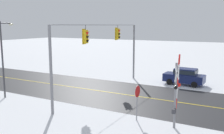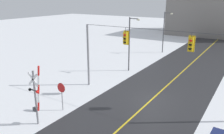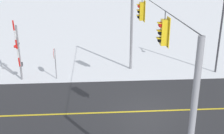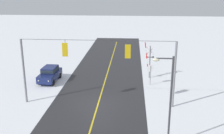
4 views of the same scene
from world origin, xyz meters
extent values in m
plane|color=white|center=(0.00, 0.00, 0.00)|extent=(160.00, 160.00, 0.00)
cube|color=#28282B|center=(0.00, 6.00, 0.00)|extent=(9.00, 80.00, 0.01)
cube|color=gold|center=(0.00, 6.00, 0.01)|extent=(0.14, 72.00, 0.01)
cylinder|color=gray|center=(-7.00, 0.00, 3.10)|extent=(0.20, 0.20, 6.20)
cylinder|color=gray|center=(7.00, 0.00, 3.10)|extent=(0.20, 0.20, 6.20)
cylinder|color=#38383D|center=(0.00, 0.00, 6.20)|extent=(14.00, 0.04, 0.04)
cylinder|color=#38383D|center=(-2.76, 0.00, 6.00)|extent=(0.04, 0.04, 0.40)
cube|color=gold|center=(-2.76, 0.00, 5.26)|extent=(0.34, 0.28, 1.08)
cube|color=gold|center=(-2.76, 0.16, 5.26)|extent=(0.52, 0.03, 1.26)
sphere|color=red|center=(-2.76, -0.15, 5.58)|extent=(0.24, 0.24, 0.24)
cube|color=gold|center=(-2.76, -0.22, 5.67)|extent=(0.26, 0.16, 0.03)
sphere|color=black|center=(-2.76, -0.15, 5.26)|extent=(0.24, 0.24, 0.24)
cube|color=gold|center=(-2.76, -0.22, 5.35)|extent=(0.26, 0.16, 0.03)
sphere|color=black|center=(-2.76, -0.15, 4.94)|extent=(0.24, 0.24, 0.24)
cube|color=gold|center=(-2.76, -0.22, 5.03)|extent=(0.26, 0.16, 0.03)
cylinder|color=#38383D|center=(2.91, 0.00, 6.03)|extent=(0.04, 0.04, 0.34)
cube|color=gold|center=(2.91, 0.00, 5.32)|extent=(0.34, 0.28, 1.08)
cube|color=gold|center=(2.91, 0.16, 5.32)|extent=(0.52, 0.03, 1.26)
sphere|color=red|center=(2.91, -0.15, 5.64)|extent=(0.24, 0.24, 0.24)
cube|color=gold|center=(2.91, -0.22, 5.72)|extent=(0.26, 0.16, 0.03)
sphere|color=black|center=(2.91, -0.15, 5.32)|extent=(0.24, 0.24, 0.24)
cube|color=gold|center=(2.91, -0.22, 5.40)|extent=(0.26, 0.16, 0.03)
sphere|color=black|center=(2.91, -0.15, 5.00)|extent=(0.24, 0.24, 0.24)
cube|color=gold|center=(2.91, -0.22, 5.08)|extent=(0.26, 0.16, 0.03)
cylinder|color=gray|center=(-5.26, -5.67, 1.15)|extent=(0.07, 0.07, 2.30)
cylinder|color=#B71414|center=(-5.26, -5.71, 1.95)|extent=(0.76, 0.03, 0.76)
cylinder|color=white|center=(-5.26, -5.69, 1.95)|extent=(0.80, 0.02, 0.80)
cylinder|color=gray|center=(-5.30, -8.17, 2.00)|extent=(0.14, 0.14, 4.00)
cube|color=white|center=(-5.30, -8.22, 3.40)|extent=(0.98, 0.04, 0.98)
cube|color=white|center=(-5.30, -8.22, 3.40)|extent=(0.98, 0.04, 0.98)
cube|color=#38383D|center=(-5.30, -8.21, 2.60)|extent=(0.80, 0.06, 0.08)
sphere|color=black|center=(-5.68, -8.27, 2.60)|extent=(0.22, 0.22, 0.22)
sphere|color=red|center=(-4.92, -8.27, 2.60)|extent=(0.22, 0.22, 0.22)
cube|color=red|center=(-5.07, -8.17, 1.43)|extent=(0.19, 0.08, 0.68)
cube|color=white|center=(-4.98, -8.17, 2.10)|extent=(0.19, 0.08, 0.68)
cube|color=red|center=(-4.89, -8.17, 2.77)|extent=(0.19, 0.08, 0.68)
cube|color=white|center=(-4.80, -8.17, 3.43)|extent=(0.19, 0.08, 0.68)
cube|color=red|center=(-4.71, -8.17, 4.10)|extent=(0.19, 0.08, 0.68)
cube|color=#38383D|center=(-5.48, -8.17, 1.10)|extent=(0.28, 0.20, 0.28)
cube|color=navy|center=(6.49, -6.00, 0.72)|extent=(1.93, 4.17, 0.80)
cube|color=navy|center=(6.48, -6.15, 1.42)|extent=(1.58, 2.19, 0.64)
cube|color=#232D38|center=(6.48, -6.15, 1.42)|extent=(1.62, 2.28, 0.40)
sphere|color=#EFEACC|center=(6.00, -3.90, 0.77)|extent=(0.16, 0.16, 0.16)
sphere|color=#EFEACC|center=(7.15, -3.95, 0.77)|extent=(0.16, 0.16, 0.16)
cylinder|color=black|center=(5.74, -4.69, 0.32)|extent=(0.25, 0.65, 0.64)
cylinder|color=black|center=(7.34, -4.76, 0.32)|extent=(0.25, 0.65, 0.64)
cylinder|color=black|center=(5.63, -7.23, 0.32)|extent=(0.25, 0.65, 0.64)
cylinder|color=black|center=(7.23, -7.30, 0.32)|extent=(0.25, 0.65, 0.64)
cylinder|color=#38383D|center=(-5.80, 6.45, 3.25)|extent=(0.14, 0.14, 6.50)
cylinder|color=#38383D|center=(-5.25, 6.45, 6.35)|extent=(1.10, 0.09, 0.09)
ellipsoid|color=beige|center=(-4.70, 6.45, 6.25)|extent=(0.44, 0.28, 0.22)
camera|label=1|loc=(-20.01, -11.91, 6.16)|focal=40.76mm
camera|label=2|loc=(7.10, -17.85, 8.74)|focal=37.27mm
camera|label=3|loc=(14.46, -2.96, 8.12)|focal=46.32mm
camera|label=4|loc=(-3.13, 23.34, 10.81)|focal=43.03mm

